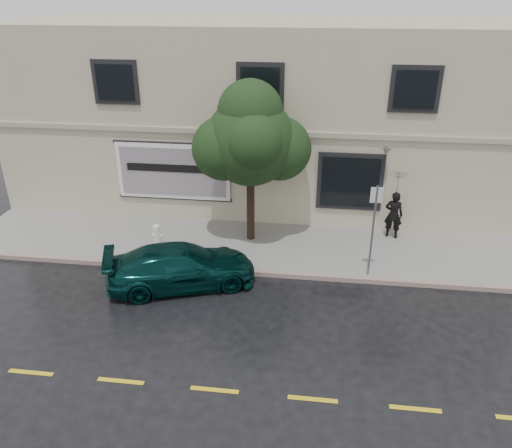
# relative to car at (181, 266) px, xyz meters

# --- Properties ---
(ground) EXTENTS (90.00, 90.00, 0.00)m
(ground) POSITION_rel_car_xyz_m (1.85, -0.67, -0.64)
(ground) COLOR black
(ground) RESTS_ON ground
(sidewalk) EXTENTS (20.00, 3.50, 0.15)m
(sidewalk) POSITION_rel_car_xyz_m (1.85, 2.58, -0.56)
(sidewalk) COLOR gray
(sidewalk) RESTS_ON ground
(curb) EXTENTS (20.00, 0.18, 0.16)m
(curb) POSITION_rel_car_xyz_m (1.85, 0.83, -0.56)
(curb) COLOR slate
(curb) RESTS_ON ground
(road_marking) EXTENTS (19.00, 0.12, 0.01)m
(road_marking) POSITION_rel_car_xyz_m (1.85, -4.17, -0.63)
(road_marking) COLOR gold
(road_marking) RESTS_ON ground
(building) EXTENTS (20.00, 8.12, 7.00)m
(building) POSITION_rel_car_xyz_m (1.85, 8.33, 2.86)
(building) COLOR #B9B195
(building) RESTS_ON ground
(billboard) EXTENTS (4.30, 0.16, 2.20)m
(billboard) POSITION_rel_car_xyz_m (-1.35, 4.25, 1.41)
(billboard) COLOR white
(billboard) RESTS_ON ground
(car) EXTENTS (4.78, 3.29, 1.28)m
(car) POSITION_rel_car_xyz_m (0.00, 0.00, 0.00)
(car) COLOR #072E2C
(car) RESTS_ON ground
(pedestrian) EXTENTS (0.71, 0.56, 1.70)m
(pedestrian) POSITION_rel_car_xyz_m (6.60, 3.76, 0.36)
(pedestrian) COLOR black
(pedestrian) RESTS_ON sidewalk
(umbrella) EXTENTS (1.02, 1.02, 0.74)m
(umbrella) POSITION_rel_car_xyz_m (6.60, 3.76, 1.59)
(umbrella) COLOR black
(umbrella) RESTS_ON pedestrian
(street_tree) EXTENTS (2.91, 2.91, 4.97)m
(street_tree) POSITION_rel_car_xyz_m (1.68, 3.03, 3.01)
(street_tree) COLOR black
(street_tree) RESTS_ON sidewalk
(fire_hydrant) EXTENTS (0.35, 0.32, 0.84)m
(fire_hydrant) POSITION_rel_car_xyz_m (-1.38, 2.02, -0.08)
(fire_hydrant) COLOR white
(fire_hydrant) RESTS_ON sidewalk
(sign_pole) EXTENTS (0.36, 0.06, 2.94)m
(sign_pole) POSITION_rel_car_xyz_m (5.60, 1.03, 1.25)
(sign_pole) COLOR gray
(sign_pole) RESTS_ON sidewalk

